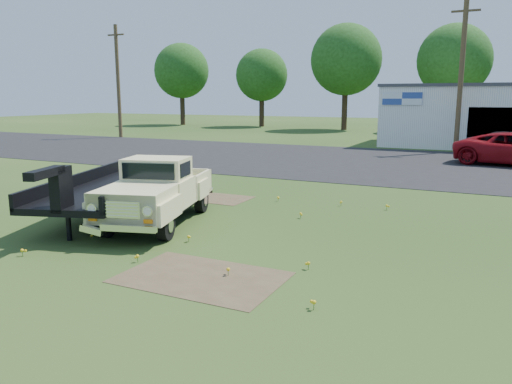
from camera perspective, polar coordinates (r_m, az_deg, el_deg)
ground at (r=12.68m, az=-4.80°, el=-4.38°), size 140.00×140.00×0.00m
asphalt_lot at (r=26.48m, az=11.99°, el=3.40°), size 90.00×14.00×0.02m
dirt_patch_a at (r=9.49m, az=-6.24°, el=-9.70°), size 3.00×2.00×0.01m
dirt_patch_b at (r=16.60m, az=-4.59°, el=-0.73°), size 2.20×1.60×0.01m
commercial_building at (r=37.52m, az=25.71°, el=7.92°), size 14.20×8.20×4.15m
utility_pole_west at (r=43.10m, az=-15.49°, el=12.16°), size 1.60×0.30×9.00m
utility_pole_mid at (r=32.61m, az=22.40°, el=12.30°), size 1.60×0.30×9.00m
treeline_a at (r=61.11m, az=-8.51°, el=13.52°), size 6.40×6.40×9.52m
treeline_b at (r=56.99m, az=0.66°, el=13.20°), size 5.76×5.76×8.57m
treeline_c at (r=52.13m, az=10.26°, el=14.65°), size 7.04×7.04×10.47m
treeline_d at (r=51.29m, az=21.70°, el=13.78°), size 6.72×6.72×10.00m
vintage_pickup_truck at (r=13.38m, az=-11.18°, el=0.14°), size 3.15×5.20×1.77m
flatbed_trailer at (r=14.58m, az=-16.05°, el=0.91°), size 4.18×7.06×1.83m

